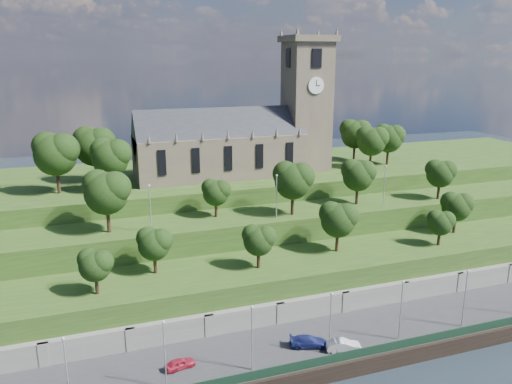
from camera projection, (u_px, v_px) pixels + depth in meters
name	position (u px, v px, depth m)	size (l,w,h in m)	color
ground	(353.00, 376.00, 60.35)	(320.00, 320.00, 0.00)	black
promenade	(330.00, 343.00, 65.56)	(160.00, 12.00, 2.00)	#2D2D30
quay_wall	(353.00, 369.00, 60.02)	(160.00, 0.50, 2.20)	black
fence	(351.00, 355.00, 60.21)	(160.00, 0.10, 1.20)	#173422
retaining_wall	(311.00, 311.00, 70.61)	(160.00, 2.10, 5.00)	slate
embankment_lower	(295.00, 284.00, 75.71)	(160.00, 12.00, 8.00)	#284517
embankment_upper	(270.00, 246.00, 85.22)	(160.00, 10.00, 12.00)	#284517
hilltop	(235.00, 204.00, 103.97)	(160.00, 32.00, 15.00)	#284517
church	(243.00, 135.00, 96.57)	(38.60, 12.35, 27.60)	brown
trees_lower	(314.00, 227.00, 74.73)	(63.88, 8.46, 7.97)	black
trees_upper	(270.00, 181.00, 81.05)	(64.49, 8.13, 9.50)	black
trees_hilltop	(216.00, 144.00, 93.59)	(72.48, 16.16, 10.42)	black
lamp_posts_promenade	(330.00, 319.00, 60.22)	(60.36, 0.36, 8.30)	#B2B2B7
lamp_posts_upper	(277.00, 193.00, 79.76)	(40.36, 0.36, 7.34)	#B2B2B7
car_left	(180.00, 363.00, 58.49)	(1.46, 3.63, 1.24)	#AC1C31
car_middle	(343.00, 345.00, 61.94)	(1.52, 4.35, 1.43)	silver
car_right	(309.00, 341.00, 62.85)	(1.95, 4.80, 1.39)	navy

